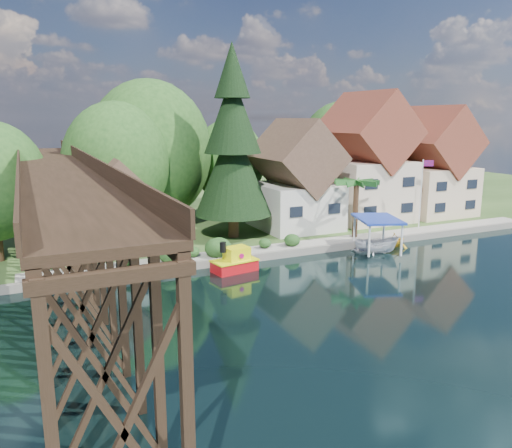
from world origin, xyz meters
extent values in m
plane|color=black|center=(0.00, 0.00, 0.00)|extent=(140.00, 140.00, 0.00)
cube|color=#2B461C|center=(0.00, 34.00, 0.25)|extent=(140.00, 52.00, 0.50)
cube|color=slate|center=(4.00, 8.00, 0.31)|extent=(60.00, 0.40, 0.62)
cube|color=gray|center=(6.00, 9.30, 0.53)|extent=(50.00, 2.60, 0.06)
cube|color=black|center=(-16.00, -16.00, 4.00)|extent=(4.00, 0.36, 8.00)
cube|color=black|center=(-16.00, -12.80, 4.00)|extent=(4.00, 0.36, 8.00)
cube|color=black|center=(-16.00, -9.60, 4.00)|extent=(4.00, 0.36, 8.00)
cube|color=black|center=(-16.00, -6.40, 4.00)|extent=(4.00, 0.36, 8.00)
cube|color=black|center=(-16.00, -3.20, 4.00)|extent=(4.00, 0.36, 8.00)
cube|color=black|center=(-16.00, 0.00, 4.00)|extent=(4.00, 0.36, 8.00)
cube|color=black|center=(-16.00, 3.20, 4.00)|extent=(4.00, 0.36, 8.00)
cube|color=black|center=(-16.00, 6.40, 4.00)|extent=(4.00, 0.36, 8.00)
cube|color=black|center=(-16.00, 9.60, 4.00)|extent=(4.00, 0.36, 8.00)
cube|color=black|center=(-16.00, 12.80, 4.00)|extent=(4.00, 0.36, 8.00)
cube|color=black|center=(-16.00, 16.00, 4.00)|extent=(4.00, 0.36, 8.00)
cube|color=black|center=(-16.00, 19.20, 4.00)|extent=(4.00, 0.36, 8.00)
cube|color=black|center=(-16.00, 22.40, 4.00)|extent=(4.00, 0.36, 8.00)
cube|color=black|center=(-16.00, 25.60, 4.00)|extent=(4.00, 0.36, 8.00)
cube|color=black|center=(-17.75, 6.00, 8.05)|extent=(0.35, 44.00, 0.35)
cube|color=black|center=(-14.25, 6.00, 8.05)|extent=(0.35, 44.00, 0.35)
cube|color=black|center=(-16.00, 6.00, 8.35)|extent=(4.00, 44.00, 0.30)
cube|color=black|center=(-18.00, 6.00, 8.90)|extent=(0.12, 44.00, 0.80)
cube|color=black|center=(-14.00, 6.00, 8.90)|extent=(0.12, 44.00, 0.80)
cube|color=beige|center=(7.00, 16.00, 2.75)|extent=(7.50, 8.00, 4.50)
cube|color=#4B3528|center=(7.00, 16.00, 7.70)|extent=(7.64, 8.64, 7.64)
cube|color=black|center=(4.90, 11.96, 2.98)|extent=(1.35, 0.08, 1.00)
cube|color=black|center=(9.10, 11.96, 2.98)|extent=(1.35, 0.08, 1.00)
cube|color=beige|center=(16.00, 16.50, 3.75)|extent=(8.50, 8.50, 6.50)
cube|color=brown|center=(16.00, 16.50, 10.06)|extent=(8.65, 9.18, 8.65)
cube|color=black|center=(13.62, 12.21, 4.08)|extent=(1.53, 0.08, 1.00)
cube|color=black|center=(18.38, 12.21, 4.08)|extent=(1.53, 0.08, 1.00)
cube|color=beige|center=(25.00, 16.00, 3.25)|extent=(8.00, 8.00, 5.50)
cube|color=brown|center=(25.00, 16.00, 8.88)|extent=(8.15, 8.64, 8.15)
cube|color=black|center=(22.76, 11.96, 3.53)|extent=(1.44, 0.08, 1.00)
cube|color=black|center=(27.24, 11.96, 3.53)|extent=(1.44, 0.08, 1.00)
cube|color=beige|center=(-11.00, 14.50, 2.25)|extent=(5.00, 5.00, 3.50)
cube|color=#4B3528|center=(-11.00, 14.50, 5.80)|extent=(5.09, 5.40, 5.09)
cube|color=black|center=(-12.40, 11.96, 2.43)|extent=(0.90, 0.08, 1.00)
cube|color=black|center=(-9.60, 11.96, 2.43)|extent=(0.90, 0.08, 1.00)
cylinder|color=#382314|center=(-10.00, 19.00, 2.75)|extent=(0.50, 0.50, 4.50)
ellipsoid|color=#1E4819|center=(-10.00, 19.00, 7.50)|extent=(4.40, 4.40, 5.06)
cylinder|color=#382314|center=(-6.00, 23.00, 2.98)|extent=(0.50, 0.50, 4.95)
ellipsoid|color=#1E4819|center=(-6.00, 23.00, 8.20)|extent=(5.00, 5.00, 5.75)
cylinder|color=#382314|center=(3.00, 24.00, 2.52)|extent=(0.50, 0.50, 4.05)
ellipsoid|color=#1E4819|center=(3.00, 24.00, 6.80)|extent=(4.00, 4.00, 4.60)
cylinder|color=#382314|center=(18.00, 24.00, 2.75)|extent=(0.50, 0.50, 4.50)
ellipsoid|color=#1E4819|center=(18.00, 24.00, 7.50)|extent=(4.60, 4.60, 5.29)
cylinder|color=#382314|center=(26.00, 20.00, 2.30)|extent=(0.50, 0.50, 3.60)
ellipsoid|color=#1E4819|center=(26.00, 20.00, 6.10)|extent=(3.80, 3.80, 4.37)
ellipsoid|color=#183F17|center=(-8.00, 9.20, 1.27)|extent=(1.98, 1.98, 1.53)
ellipsoid|color=#183F17|center=(-6.00, 9.50, 1.09)|extent=(1.54, 1.54, 1.19)
ellipsoid|color=#183F17|center=(-4.00, 9.00, 1.35)|extent=(2.20, 2.20, 1.70)
ellipsoid|color=#183F17|center=(-11.00, 9.40, 1.18)|extent=(1.76, 1.76, 1.36)
ellipsoid|color=#183F17|center=(0.50, 9.60, 1.09)|extent=(1.54, 1.54, 1.19)
ellipsoid|color=#183F17|center=(3.00, 9.30, 1.18)|extent=(1.76, 1.76, 1.36)
cylinder|color=#382314|center=(-0.26, 14.80, 2.13)|extent=(0.98, 0.98, 3.26)
cone|color=black|center=(-0.26, 14.80, 7.02)|extent=(7.18, 7.18, 8.70)
cone|color=black|center=(-0.26, 14.80, 11.92)|extent=(5.22, 5.22, 7.07)
cone|color=black|center=(-0.26, 14.80, 15.72)|extent=(3.26, 3.26, 4.89)
cylinder|color=#382314|center=(9.97, 9.76, 3.00)|extent=(0.50, 0.50, 4.99)
ellipsoid|color=#1A4818|center=(9.97, 9.76, 5.72)|extent=(4.71, 4.71, 1.13)
cylinder|color=white|center=(18.20, 10.17, 4.02)|extent=(0.10, 0.10, 7.04)
cube|color=red|center=(18.71, 9.95, 7.14)|extent=(0.94, 0.44, 0.60)
cube|color=#B70C12|center=(-3.75, 6.22, 0.39)|extent=(3.57, 2.28, 0.89)
cube|color=yellow|center=(-3.75, 6.22, 0.86)|extent=(3.69, 2.41, 0.11)
cube|color=yellow|center=(-3.53, 6.25, 1.33)|extent=(1.96, 1.60, 1.11)
cylinder|color=black|center=(-4.73, 6.06, 2.05)|extent=(0.49, 0.49, 0.78)
cylinder|color=#B20D5A|center=(-3.42, 5.57, 1.33)|extent=(0.41, 0.15, 0.40)
cylinder|color=#B20D5A|center=(-3.64, 6.93, 1.33)|extent=(0.41, 0.15, 0.40)
cylinder|color=#B20D5A|center=(-2.65, 6.39, 1.33)|extent=(0.15, 0.41, 0.40)
imported|color=white|center=(9.34, 6.53, 0.35)|extent=(3.95, 3.28, 0.71)
imported|color=silver|center=(9.43, 5.81, 0.76)|extent=(4.21, 2.71, 1.52)
cube|color=#1934A3|center=(9.43, 5.81, 3.05)|extent=(4.79, 5.72, 0.18)
cylinder|color=white|center=(10.01, 3.34, 1.68)|extent=(0.18, 0.18, 2.74)
cylinder|color=white|center=(11.43, 7.37, 1.68)|extent=(0.18, 0.18, 2.74)
cylinder|color=white|center=(7.42, 4.26, 1.68)|extent=(0.18, 0.18, 2.74)
cylinder|color=white|center=(8.84, 8.28, 1.68)|extent=(0.18, 0.18, 2.74)
imported|color=gold|center=(12.46, 6.94, 0.71)|extent=(3.18, 2.91, 1.42)
camera|label=1|loc=(-17.73, -27.78, 11.53)|focal=35.00mm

